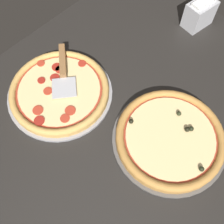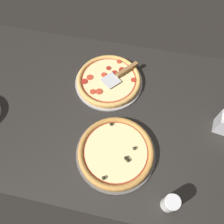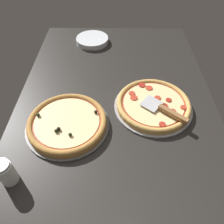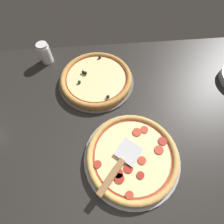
% 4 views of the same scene
% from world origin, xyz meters
% --- Properties ---
extents(ground_plane, '(1.56, 0.98, 0.04)m').
position_xyz_m(ground_plane, '(0.00, 0.00, -0.02)').
color(ground_plane, black).
extents(pizza_pan_front, '(0.37, 0.37, 0.01)m').
position_xyz_m(pizza_pan_front, '(-0.03, -0.18, 0.01)').
color(pizza_pan_front, '#939399').
rests_on(pizza_pan_front, ground_plane).
extents(pizza_front, '(0.35, 0.35, 0.03)m').
position_xyz_m(pizza_front, '(-0.03, -0.18, 0.02)').
color(pizza_front, tan).
rests_on(pizza_front, pizza_pan_front).
extents(pizza_pan_back, '(0.37, 0.37, 0.01)m').
position_xyz_m(pizza_pan_back, '(-0.15, 0.21, 0.01)').
color(pizza_pan_back, '#565451').
rests_on(pizza_pan_back, ground_plane).
extents(pizza_back, '(0.35, 0.35, 0.04)m').
position_xyz_m(pizza_back, '(-0.15, 0.21, 0.03)').
color(pizza_back, '#B77F3D').
rests_on(pizza_back, pizza_pan_back).
extents(serving_spatula, '(0.19, 0.21, 0.02)m').
position_xyz_m(serving_spatula, '(-0.10, -0.23, 0.05)').
color(serving_spatula, '#B7B7BC').
rests_on(serving_spatula, pizza_front).
extents(parmesan_shaker, '(0.06, 0.06, 0.11)m').
position_xyz_m(parmesan_shaker, '(-0.41, 0.39, 0.05)').
color(parmesan_shaker, white).
rests_on(parmesan_shaker, ground_plane).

